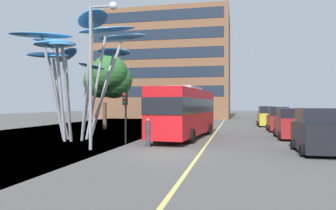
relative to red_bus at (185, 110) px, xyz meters
The scene contains 15 objects.
ground 8.21m from the red_bus, 93.14° to the right, with size 120.00×240.00×0.10m.
red_bus is the anchor object (origin of this frame).
leaf_sculpture 8.99m from the red_bus, 162.00° to the right, with size 9.05×9.64×8.61m.
traffic_light_kerb_near 5.36m from the red_bus, 126.98° to the right, with size 0.28×0.42×3.30m.
traffic_light_kerb_far 3.16m from the red_bus, 151.94° to the left, with size 0.28×0.42×3.79m.
traffic_light_island_mid 5.28m from the red_bus, 123.02° to the left, with size 0.28×0.42×3.25m.
car_parked_near 9.97m from the red_bus, 37.80° to the right, with size 2.09×4.10×2.34m.
car_parked_mid 7.89m from the red_bus, ahead, with size 2.05×4.56×2.26m.
car_parked_far 11.05m from the red_bus, 45.71° to the left, with size 2.01×3.95×2.32m.
car_side_street 16.72m from the red_bus, 64.10° to the left, with size 2.10×4.22×2.32m.
car_far_side 23.25m from the red_bus, 70.54° to the left, with size 1.92×3.80×2.33m.
street_lamp 8.75m from the red_bus, 118.08° to the right, with size 1.67×0.44×8.18m.
tree_pavement_near 11.98m from the red_bus, 141.88° to the left, with size 5.30×4.76×7.56m.
pedestrian 5.68m from the red_bus, 104.50° to the right, with size 0.34×0.34×1.72m.
backdrop_building 41.35m from the red_bus, 104.47° to the left, with size 25.44×15.89×20.21m.
Camera 1 is at (3.45, -15.95, 2.52)m, focal length 34.27 mm.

